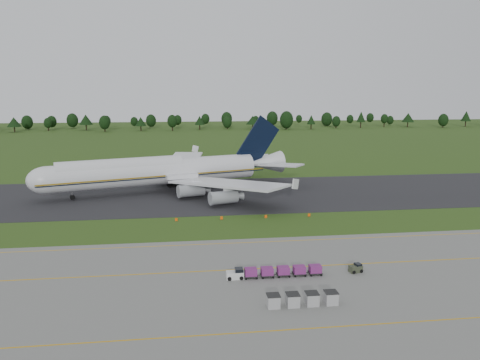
{
  "coord_description": "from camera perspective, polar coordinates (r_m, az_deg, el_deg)",
  "views": [
    {
      "loc": [
        -11.33,
        -86.12,
        25.99
      ],
      "look_at": [
        -0.23,
        2.0,
        8.71
      ],
      "focal_mm": 35.0,
      "sensor_mm": 36.0,
      "label": 1
    }
  ],
  "objects": [
    {
      "name": "ground",
      "position": [
        90.67,
        0.3,
        -5.65
      ],
      "size": [
        600.0,
        600.0,
        0.0
      ],
      "primitive_type": "plane",
      "color": "#294514",
      "rests_on": "ground"
    },
    {
      "name": "apron",
      "position": [
        59.32,
        4.73,
        -14.98
      ],
      "size": [
        300.0,
        52.0,
        0.06
      ],
      "primitive_type": "cube",
      "color": "slate",
      "rests_on": "ground"
    },
    {
      "name": "taxiway",
      "position": [
        117.58,
        -1.47,
        -1.74
      ],
      "size": [
        300.0,
        40.0,
        0.08
      ],
      "primitive_type": "cube",
      "color": "black",
      "rests_on": "ground"
    },
    {
      "name": "apron_markings",
      "position": [
        65.56,
        3.45,
        -12.3
      ],
      "size": [
        300.0,
        30.2,
        0.01
      ],
      "color": "#C88F0B",
      "rests_on": "apron"
    },
    {
      "name": "tree_line",
      "position": [
        307.92,
        -6.14,
        7.25
      ],
      "size": [
        529.98,
        20.95,
        11.99
      ],
      "color": "black",
      "rests_on": "ground"
    },
    {
      "name": "aircraft",
      "position": [
        121.35,
        -9.55,
        1.09
      ],
      "size": [
        67.12,
        62.86,
        18.94
      ],
      "color": "silver",
      "rests_on": "ground"
    },
    {
      "name": "baggage_train",
      "position": [
        67.05,
        4.07,
        -11.08
      ],
      "size": [
        13.62,
        1.45,
        1.39
      ],
      "color": "silver",
      "rests_on": "apron"
    },
    {
      "name": "utility_cart",
      "position": [
        70.55,
        13.91,
        -10.47
      ],
      "size": [
        2.02,
        1.48,
        1.0
      ],
      "color": "#343A28",
      "rests_on": "apron"
    },
    {
      "name": "uld_row",
      "position": [
        59.22,
        7.6,
        -14.21
      ],
      "size": [
        8.8,
        1.6,
        1.58
      ],
      "color": "#989898",
      "rests_on": "apron"
    },
    {
      "name": "edge_markers",
      "position": [
        95.71,
        0.47,
        -4.58
      ],
      "size": [
        27.87,
        0.3,
        0.6
      ],
      "color": "#FF5008",
      "rests_on": "ground"
    }
  ]
}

